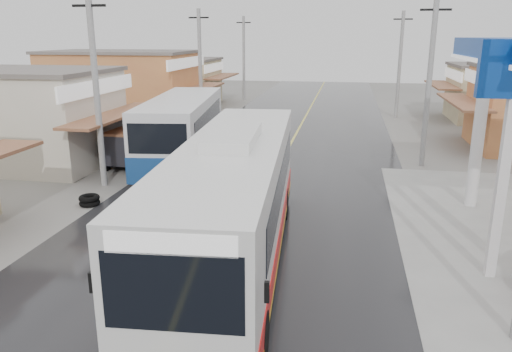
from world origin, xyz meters
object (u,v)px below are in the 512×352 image
at_px(second_bus, 182,130).
at_px(tricycle_far, 134,134).
at_px(tricycle_near, 126,146).
at_px(coach_bus, 234,203).
at_px(cyclist, 158,163).
at_px(tyre_stack, 89,200).

xyz_separation_m(second_bus, tricycle_far, (-3.72, 2.59, -0.86)).
height_order(second_bus, tricycle_near, second_bus).
height_order(coach_bus, tricycle_far, coach_bus).
bearing_deg(tricycle_near, second_bus, 24.28).
bearing_deg(coach_bus, cyclist, 119.45).
bearing_deg(tyre_stack, tricycle_near, 99.55).
distance_m(second_bus, tricycle_far, 4.62).
xyz_separation_m(tricycle_near, tyre_stack, (0.93, -5.52, -0.87)).
distance_m(tricycle_near, tricycle_far, 3.81).
bearing_deg(tricycle_far, cyclist, -73.61).
relative_size(tricycle_near, tyre_stack, 3.18).
relative_size(second_bus, tricycle_near, 4.12).
xyz_separation_m(tricycle_far, tyre_stack, (2.13, -9.14, -0.73)).
bearing_deg(tricycle_far, coach_bus, -73.87).
bearing_deg(tricycle_near, tyre_stack, -78.26).
height_order(tricycle_near, tyre_stack, tricycle_near).
bearing_deg(second_bus, tricycle_near, -165.35).
xyz_separation_m(coach_bus, cyclist, (-5.45, 8.26, -1.23)).
height_order(coach_bus, tricycle_near, coach_bus).
bearing_deg(coach_bus, tricycle_far, 119.61).
xyz_separation_m(second_bus, cyclist, (-0.44, -2.29, -1.16)).
relative_size(cyclist, tyre_stack, 2.45).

